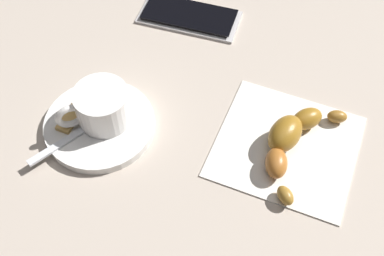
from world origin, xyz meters
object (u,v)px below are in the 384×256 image
saucer (100,125)px  espresso_cup (101,106)px  napkin (286,146)px  cell_phone (189,16)px  croissant (290,138)px  sugar_packet (73,114)px  teaspoon (95,122)px

saucer → espresso_cup: (-0.00, -0.01, 0.03)m
napkin → cell_phone: cell_phone is taller
saucer → croissant: size_ratio=0.86×
napkin → cell_phone: 0.26m
espresso_cup → sugar_packet: 0.04m
napkin → cell_phone: bearing=-33.9°
saucer → espresso_cup: espresso_cup is taller
espresso_cup → cell_phone: size_ratio=0.52×
croissant → cell_phone: croissant is taller
saucer → espresso_cup: 0.03m
espresso_cup → teaspoon: size_ratio=0.61×
espresso_cup → sugar_packet: bearing=22.8°
croissant → napkin: bearing=27.1°
teaspoon → napkin: bearing=-157.9°
teaspoon → croissant: size_ratio=0.84×
saucer → sugar_packet: (0.03, 0.01, 0.01)m
saucer → napkin: bearing=-158.7°
saucer → croissant: (-0.22, -0.09, 0.01)m
napkin → croissant: 0.02m
cell_phone → croissant: bearing=146.5°
saucer → teaspoon: 0.01m
napkin → espresso_cup: bearing=19.6°
napkin → cell_phone: size_ratio=1.06×
cell_phone → napkin: bearing=146.1°
saucer → cell_phone: bearing=-90.7°
saucer → sugar_packet: bearing=11.6°
espresso_cup → cell_phone: bearing=-90.2°
espresso_cup → croissant: espresso_cup is taller
espresso_cup → napkin: bearing=-160.4°
saucer → sugar_packet: 0.04m
saucer → croissant: bearing=-158.6°
teaspoon → cell_phone: 0.24m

